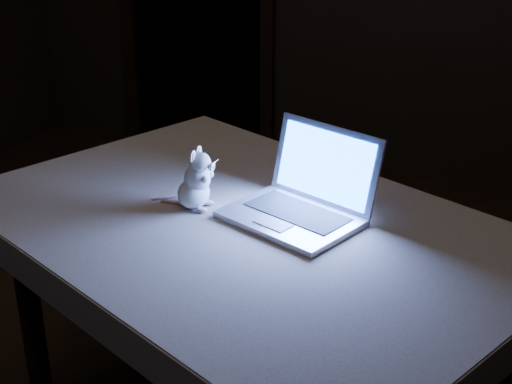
% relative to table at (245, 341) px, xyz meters
% --- Properties ---
extents(table, '(1.77, 1.49, 0.81)m').
position_rel_table_xyz_m(table, '(0.00, 0.00, 0.00)').
color(table, black).
rests_on(table, floor).
extents(tablecloth, '(1.80, 1.39, 0.11)m').
position_rel_table_xyz_m(tablecloth, '(-0.10, 0.06, 0.36)').
color(tablecloth, beige).
rests_on(tablecloth, table).
extents(laptop, '(0.45, 0.43, 0.25)m').
position_rel_table_xyz_m(laptop, '(0.12, 0.05, 0.54)').
color(laptop, silver).
rests_on(laptop, tablecloth).
extents(plush_mouse, '(0.15, 0.15, 0.19)m').
position_rel_table_xyz_m(plush_mouse, '(-0.17, 0.03, 0.50)').
color(plush_mouse, silver).
rests_on(plush_mouse, tablecloth).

